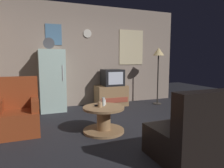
{
  "coord_description": "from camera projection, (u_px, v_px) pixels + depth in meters",
  "views": [
    {
      "loc": [
        -1.55,
        -3.04,
        1.27
      ],
      "look_at": [
        0.01,
        0.9,
        0.75
      ],
      "focal_mm": 32.58,
      "sensor_mm": 36.0,
      "label": 1
    }
  ],
  "objects": [
    {
      "name": "ground_plane",
      "position": [
        130.0,
        133.0,
        3.53
      ],
      "size": [
        12.0,
        12.0,
        0.0
      ],
      "primitive_type": "plane",
      "color": "#232328"
    },
    {
      "name": "wall_with_art",
      "position": [
        91.0,
        56.0,
        5.62
      ],
      "size": [
        5.2,
        0.12,
        2.71
      ],
      "color": "gray",
      "rests_on": "ground_plane"
    },
    {
      "name": "fridge",
      "position": [
        52.0,
        80.0,
        4.97
      ],
      "size": [
        0.6,
        0.62,
        1.77
      ],
      "color": "silver",
      "rests_on": "ground_plane"
    },
    {
      "name": "tv_stand",
      "position": [
        111.0,
        96.0,
        5.58
      ],
      "size": [
        0.84,
        0.53,
        0.55
      ],
      "color": "#9E754C",
      "rests_on": "ground_plane"
    },
    {
      "name": "crt_tv",
      "position": [
        112.0,
        77.0,
        5.53
      ],
      "size": [
        0.54,
        0.51,
        0.44
      ],
      "color": "black",
      "rests_on": "tv_stand"
    },
    {
      "name": "standing_lamp",
      "position": [
        158.0,
        56.0,
        5.64
      ],
      "size": [
        0.32,
        0.32,
        1.59
      ],
      "color": "#332D28",
      "rests_on": "ground_plane"
    },
    {
      "name": "coffee_table",
      "position": [
        104.0,
        119.0,
        3.55
      ],
      "size": [
        0.72,
        0.72,
        0.45
      ],
      "color": "#9E754C",
      "rests_on": "ground_plane"
    },
    {
      "name": "wine_glass",
      "position": [
        103.0,
        102.0,
        3.58
      ],
      "size": [
        0.05,
        0.05,
        0.15
      ],
      "primitive_type": "cylinder",
      "color": "silver",
      "rests_on": "coffee_table"
    },
    {
      "name": "mug_ceramic_white",
      "position": [
        104.0,
        102.0,
        3.69
      ],
      "size": [
        0.08,
        0.08,
        0.09
      ],
      "primitive_type": "cylinder",
      "color": "silver",
      "rests_on": "coffee_table"
    },
    {
      "name": "mug_ceramic_tan",
      "position": [
        100.0,
        105.0,
        3.49
      ],
      "size": [
        0.08,
        0.08,
        0.09
      ],
      "primitive_type": "cylinder",
      "color": "tan",
      "rests_on": "coffee_table"
    },
    {
      "name": "remote_control",
      "position": [
        99.0,
        105.0,
        3.59
      ],
      "size": [
        0.15,
        0.06,
        0.02
      ],
      "primitive_type": "cube",
      "rotation": [
        0.0,
        0.0,
        -0.09
      ],
      "color": "black",
      "rests_on": "coffee_table"
    },
    {
      "name": "armchair",
      "position": [
        18.0,
        114.0,
        3.48
      ],
      "size": [
        0.68,
        0.68,
        0.96
      ],
      "color": "maroon",
      "rests_on": "ground_plane"
    },
    {
      "name": "couch",
      "position": [
        217.0,
        132.0,
        2.67
      ],
      "size": [
        1.7,
        0.8,
        0.92
      ],
      "color": "black",
      "rests_on": "ground_plane"
    }
  ]
}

